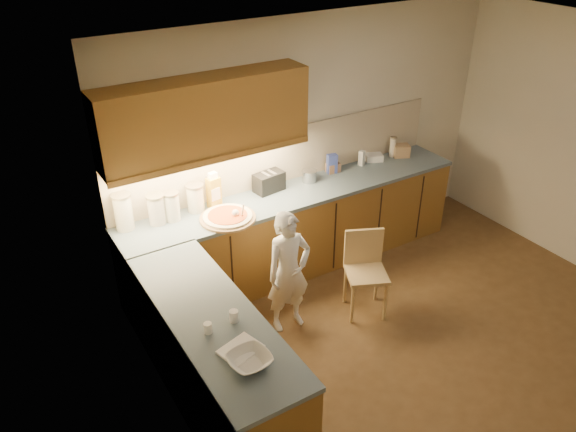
% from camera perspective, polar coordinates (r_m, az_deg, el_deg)
% --- Properties ---
extents(room, '(4.54, 4.50, 2.62)m').
position_cam_1_polar(room, '(4.48, 17.05, 3.67)').
color(room, '#51371C').
rests_on(room, ground).
extents(l_counter, '(3.77, 2.62, 0.92)m').
position_cam_1_polar(l_counter, '(5.40, -1.38, -5.09)').
color(l_counter, olive).
rests_on(l_counter, ground).
extents(backsplash, '(3.75, 0.02, 0.58)m').
position_cam_1_polar(backsplash, '(5.83, -0.50, 6.16)').
color(backsplash, '#C3B397').
rests_on(backsplash, l_counter).
extents(upper_cabinets, '(1.95, 0.36, 0.73)m').
position_cam_1_polar(upper_cabinets, '(5.08, -8.40, 9.92)').
color(upper_cabinets, olive).
rests_on(upper_cabinets, ground).
extents(pizza_on_board, '(0.53, 0.53, 0.21)m').
position_cam_1_polar(pizza_on_board, '(5.26, -6.12, -0.10)').
color(pizza_on_board, '#A68153').
rests_on(pizza_on_board, l_counter).
extents(child, '(0.45, 0.30, 1.20)m').
position_cam_1_polar(child, '(5.08, 0.06, -5.72)').
color(child, white).
rests_on(child, ground).
extents(wooden_chair, '(0.49, 0.49, 0.83)m').
position_cam_1_polar(wooden_chair, '(5.41, 7.83, -5.08)').
color(wooden_chair, tan).
rests_on(wooden_chair, ground).
extents(mixing_bowl, '(0.30, 0.30, 0.07)m').
position_cam_1_polar(mixing_bowl, '(3.73, -3.94, -14.46)').
color(mixing_bowl, silver).
rests_on(mixing_bowl, l_counter).
extents(canister_a, '(0.17, 0.17, 0.35)m').
position_cam_1_polar(canister_a, '(5.22, -16.39, 0.42)').
color(canister_a, silver).
rests_on(canister_a, l_counter).
extents(canister_b, '(0.17, 0.17, 0.29)m').
position_cam_1_polar(canister_b, '(5.25, -13.22, 0.69)').
color(canister_b, silver).
rests_on(canister_b, l_counter).
extents(canister_c, '(0.15, 0.15, 0.28)m').
position_cam_1_polar(canister_c, '(5.27, -11.72, 0.99)').
color(canister_c, white).
rests_on(canister_c, l_counter).
extents(canister_d, '(0.17, 0.17, 0.28)m').
position_cam_1_polar(canister_d, '(5.39, -9.38, 1.86)').
color(canister_d, white).
rests_on(canister_d, l_counter).
extents(oil_jug, '(0.14, 0.11, 0.37)m').
position_cam_1_polar(oil_jug, '(5.42, -7.55, 2.49)').
color(oil_jug, gold).
rests_on(oil_jug, l_counter).
extents(toaster, '(0.33, 0.22, 0.20)m').
position_cam_1_polar(toaster, '(5.71, -1.95, 3.48)').
color(toaster, black).
rests_on(toaster, l_counter).
extents(steel_pot, '(0.16, 0.16, 0.13)m').
position_cam_1_polar(steel_pot, '(5.92, 2.18, 4.10)').
color(steel_pot, '#A6A6AB').
rests_on(steel_pot, l_counter).
extents(blue_box, '(0.12, 0.10, 0.21)m').
position_cam_1_polar(blue_box, '(6.11, 4.48, 5.32)').
color(blue_box, '#33439A').
rests_on(blue_box, l_counter).
extents(card_box_a, '(0.15, 0.11, 0.10)m').
position_cam_1_polar(card_box_a, '(6.15, 4.59, 4.93)').
color(card_box_a, '#9F7356').
rests_on(card_box_a, l_counter).
extents(white_bottle, '(0.07, 0.07, 0.17)m').
position_cam_1_polar(white_bottle, '(6.33, 7.49, 5.86)').
color(white_bottle, white).
rests_on(white_bottle, l_counter).
extents(flat_pack, '(0.23, 0.20, 0.08)m').
position_cam_1_polar(flat_pack, '(6.49, 8.71, 5.91)').
color(flat_pack, white).
rests_on(flat_pack, l_counter).
extents(tall_jar, '(0.08, 0.08, 0.24)m').
position_cam_1_polar(tall_jar, '(6.60, 10.59, 6.94)').
color(tall_jar, white).
rests_on(tall_jar, l_counter).
extents(card_box_b, '(0.22, 0.20, 0.14)m').
position_cam_1_polar(card_box_b, '(6.64, 11.41, 6.53)').
color(card_box_b, tan).
rests_on(card_box_b, l_counter).
extents(dough_cloth, '(0.31, 0.27, 0.02)m').
position_cam_1_polar(dough_cloth, '(3.84, -4.84, -13.36)').
color(dough_cloth, white).
rests_on(dough_cloth, l_counter).
extents(spice_jar_a, '(0.07, 0.07, 0.08)m').
position_cam_1_polar(spice_jar_a, '(3.98, -8.15, -11.19)').
color(spice_jar_a, white).
rests_on(spice_jar_a, l_counter).
extents(spice_jar_b, '(0.08, 0.08, 0.09)m').
position_cam_1_polar(spice_jar_b, '(4.05, -5.53, -10.07)').
color(spice_jar_b, white).
rests_on(spice_jar_b, l_counter).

